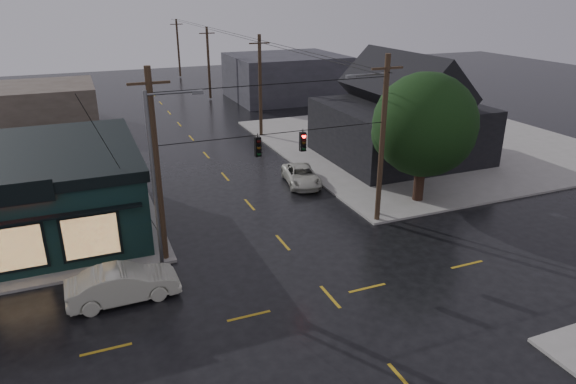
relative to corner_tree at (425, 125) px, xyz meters
name	(u,v)px	position (x,y,z in m)	size (l,w,h in m)	color
ground_plane	(330,297)	(-10.74, -8.22, -5.31)	(160.00, 160.00, 0.00)	black
sidewalk_ne	(425,142)	(9.26, 11.78, -5.24)	(28.00, 28.00, 0.15)	gray
ne_building	(402,106)	(4.26, 8.78, -0.84)	(12.60, 11.60, 8.75)	black
corner_tree	(425,125)	(0.00, 0.00, 0.00)	(6.74, 6.74, 8.55)	black
utility_pole_nw	(166,260)	(-17.24, -1.72, -5.31)	(2.00, 0.32, 10.15)	#2F2015
utility_pole_ne	(377,221)	(-4.24, -1.72, -5.31)	(2.00, 0.32, 10.15)	#2F2015
utility_pole_far_a	(261,136)	(-4.24, 19.78, -5.31)	(2.00, 0.32, 9.65)	#2F2015
utility_pole_far_b	(211,99)	(-4.24, 39.78, -5.31)	(2.00, 0.32, 9.15)	#2F2015
utility_pole_far_c	(180,77)	(-4.24, 59.78, -5.31)	(2.00, 0.32, 9.15)	#2F2015
span_signal_assembly	(281,144)	(-10.65, -1.72, 0.39)	(13.00, 0.48, 1.23)	black
streetlight_nw	(163,267)	(-17.54, -2.42, -5.31)	(5.40, 0.30, 9.15)	slate
streetlight_ne	(378,216)	(-3.74, -1.02, -5.31)	(5.40, 0.30, 9.15)	slate
bg_building_west	(34,107)	(-24.74, 31.78, -3.11)	(12.00, 10.00, 4.40)	#3D342D
bg_building_east	(286,77)	(5.26, 36.78, -2.51)	(14.00, 12.00, 5.60)	#2B2B31
sedan_cream	(123,284)	(-19.66, -4.80, -4.49)	(1.75, 5.01, 1.65)	#B8B8A1
suv_silver	(301,176)	(-5.95, 6.07, -4.64)	(2.22, 4.80, 1.34)	#B8B7AA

